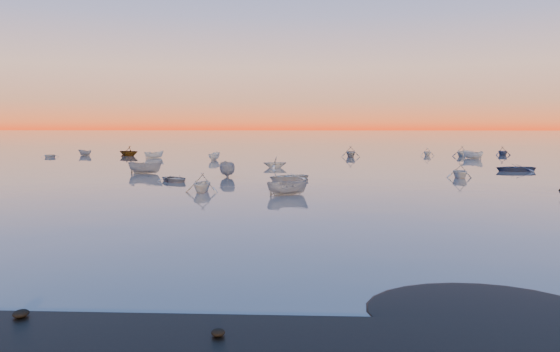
# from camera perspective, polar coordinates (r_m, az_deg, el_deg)

# --- Properties ---
(ground) EXTENTS (600.00, 600.00, 0.00)m
(ground) POSITION_cam_1_polar(r_m,az_deg,el_deg) (118.91, 2.30, 2.79)
(ground) COLOR #6F645C
(ground) RESTS_ON ground
(mud_lobes) EXTENTS (140.00, 6.00, 0.07)m
(mud_lobes) POSITION_cam_1_polar(r_m,az_deg,el_deg) (18.70, -0.19, -12.38)
(mud_lobes) COLOR black
(mud_lobes) RESTS_ON ground
(moored_fleet) EXTENTS (124.00, 58.00, 1.20)m
(moored_fleet) POSITION_cam_1_polar(r_m,az_deg,el_deg) (72.00, 2.01, 0.98)
(moored_fleet) COLOR silver
(moored_fleet) RESTS_ON ground
(boat_near_left) EXTENTS (3.82, 3.61, 0.93)m
(boat_near_left) POSITION_cam_1_polar(r_m,az_deg,el_deg) (54.70, -10.90, -0.58)
(boat_near_left) COLOR slate
(boat_near_left) RESTS_ON ground
(boat_near_center) EXTENTS (2.63, 3.83, 1.22)m
(boat_near_center) POSITION_cam_1_polar(r_m,az_deg,el_deg) (44.01, 0.83, -1.96)
(boat_near_center) COLOR slate
(boat_near_center) RESTS_ON ground
(boat_near_right) EXTENTS (3.43, 1.73, 1.17)m
(boat_near_right) POSITION_cam_1_polar(r_m,az_deg,el_deg) (60.39, 18.29, -0.19)
(boat_near_right) COLOR silver
(boat_near_right) RESTS_ON ground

